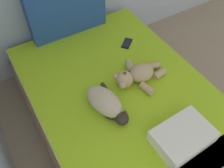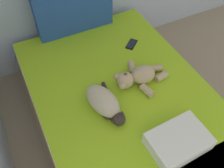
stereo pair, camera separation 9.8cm
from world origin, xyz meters
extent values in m
cube|color=olive|center=(1.02, 3.16, 0.14)|extent=(1.42, 2.07, 0.27)
cube|color=white|center=(1.02, 3.16, 0.36)|extent=(1.38, 2.01, 0.16)
cube|color=#9EC61E|center=(1.02, 3.22, 0.45)|extent=(1.37, 1.86, 0.02)
cube|color=#264C99|center=(0.98, 4.09, 0.73)|extent=(0.76, 0.14, 0.55)
ellipsoid|color=#C6B293|center=(0.81, 3.10, 0.53)|extent=(0.26, 0.37, 0.15)
sphere|color=#332823|center=(0.85, 2.91, 0.51)|extent=(0.10, 0.10, 0.10)
cone|color=#332823|center=(0.88, 2.92, 0.57)|extent=(0.04, 0.04, 0.04)
cone|color=#332823|center=(0.83, 2.90, 0.57)|extent=(0.04, 0.04, 0.04)
cylinder|color=#332823|center=(0.90, 3.22, 0.47)|extent=(0.05, 0.16, 0.03)
ellipsoid|color=#332823|center=(0.80, 3.00, 0.48)|extent=(0.08, 0.11, 0.04)
ellipsoid|color=tan|center=(1.23, 3.19, 0.53)|extent=(0.22, 0.18, 0.14)
sphere|color=tan|center=(1.06, 3.20, 0.53)|extent=(0.14, 0.14, 0.14)
sphere|color=#9E7F58|center=(1.06, 3.20, 0.58)|extent=(0.06, 0.06, 0.06)
sphere|color=black|center=(1.06, 3.20, 0.60)|extent=(0.02, 0.02, 0.02)
sphere|color=tan|center=(1.01, 3.16, 0.54)|extent=(0.06, 0.06, 0.06)
sphere|color=tan|center=(1.02, 3.26, 0.54)|extent=(0.06, 0.06, 0.06)
cylinder|color=tan|center=(1.19, 3.06, 0.49)|extent=(0.08, 0.13, 0.06)
cylinder|color=tan|center=(1.38, 3.13, 0.49)|extent=(0.12, 0.08, 0.06)
cylinder|color=tan|center=(1.20, 3.34, 0.49)|extent=(0.10, 0.13, 0.06)
cylinder|color=tan|center=(1.38, 3.24, 0.49)|extent=(0.12, 0.09, 0.06)
cube|color=black|center=(1.37, 3.63, 0.46)|extent=(0.16, 0.15, 0.01)
cube|color=black|center=(1.37, 3.63, 0.47)|extent=(0.14, 0.13, 0.00)
cube|color=white|center=(1.13, 2.57, 0.51)|extent=(0.41, 0.29, 0.11)
camera|label=1|loc=(0.30, 2.13, 2.04)|focal=39.49mm
camera|label=2|loc=(0.39, 2.08, 2.04)|focal=39.49mm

